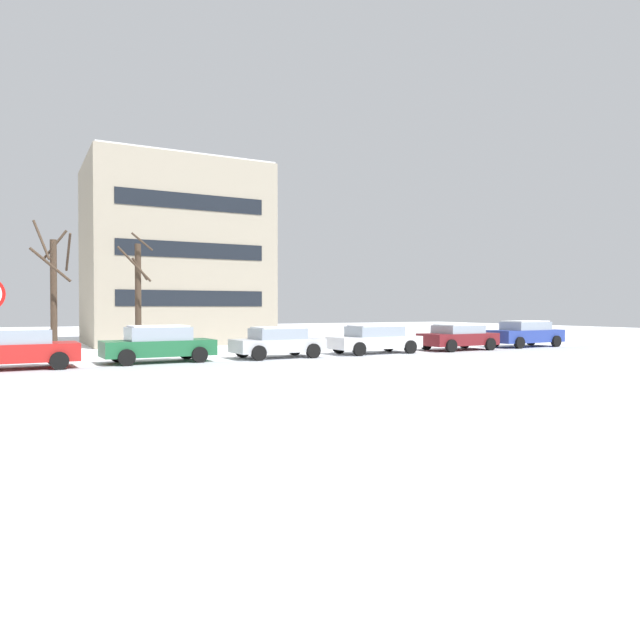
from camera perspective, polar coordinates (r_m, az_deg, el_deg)
ground_plane at (r=15.72m, az=-22.73°, el=-6.89°), size 120.00×120.00×0.00m
road_surface at (r=18.90m, az=-23.55°, el=-5.54°), size 80.00×8.43×0.00m
parked_car_red at (r=23.44m, az=-27.66°, el=-2.46°), size 4.23×2.26×1.47m
parked_car_green at (r=24.28m, az=-15.52°, el=-2.25°), size 4.40×2.14×1.49m
parked_car_silver at (r=25.60m, az=-4.16°, el=-2.16°), size 4.02×2.11×1.36m
parked_car_white at (r=28.10m, az=5.36°, el=-1.85°), size 4.55×2.11×1.37m
parked_car_maroon at (r=31.12m, az=13.34°, el=-1.59°), size 4.15×2.22×1.35m
parked_car_blue at (r=34.83m, az=19.45°, el=-1.25°), size 4.58×2.10×1.48m
tree_far_left at (r=27.56m, az=-24.59°, el=2.65°), size 1.66×1.66×5.95m
tree_far_mid at (r=28.17m, az=-17.35°, el=2.27°), size 1.62×1.15×5.60m
building_far_right at (r=38.11m, az=-14.02°, el=6.16°), size 10.52×8.41×11.06m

